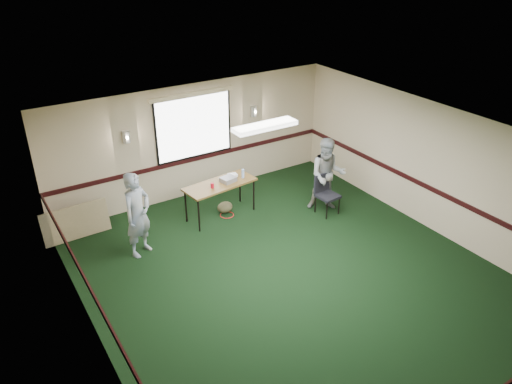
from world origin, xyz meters
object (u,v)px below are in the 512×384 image
person_left (138,215)px  folding_table (220,186)px  projector (228,179)px  person_right (327,175)px  conference_chair (325,191)px

person_left → folding_table: bearing=-15.7°
folding_table → projector: (0.20, -0.01, 0.11)m
person_right → conference_chair: bearing=-105.0°
person_left → projector: bearing=-17.1°
folding_table → person_left: bearing=-174.5°
person_right → folding_table: bearing=-171.2°
projector → person_right: (2.00, -0.96, -0.01)m
conference_chair → person_left: 4.16m
conference_chair → person_left: size_ratio=0.52×
person_left → person_right: 4.26m
conference_chair → person_left: bearing=166.6°
projector → person_right: person_right is taller
projector → conference_chair: (1.87, -1.09, -0.32)m
projector → person_left: (-2.23, -0.43, 0.01)m
folding_table → person_left: 2.08m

